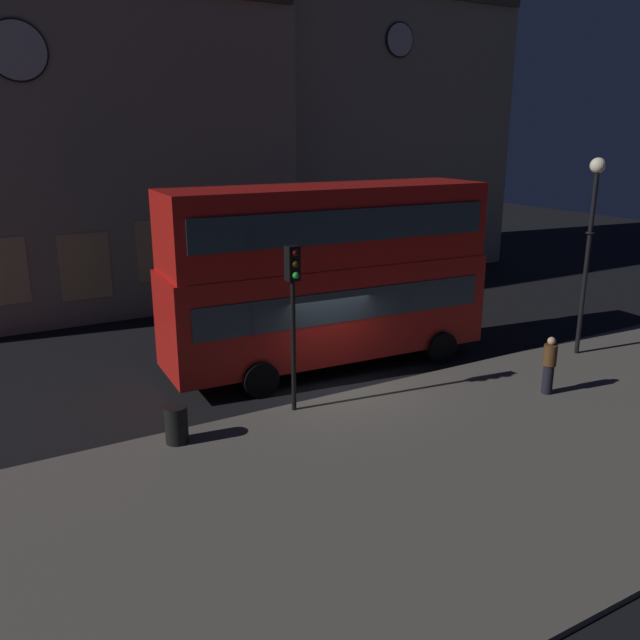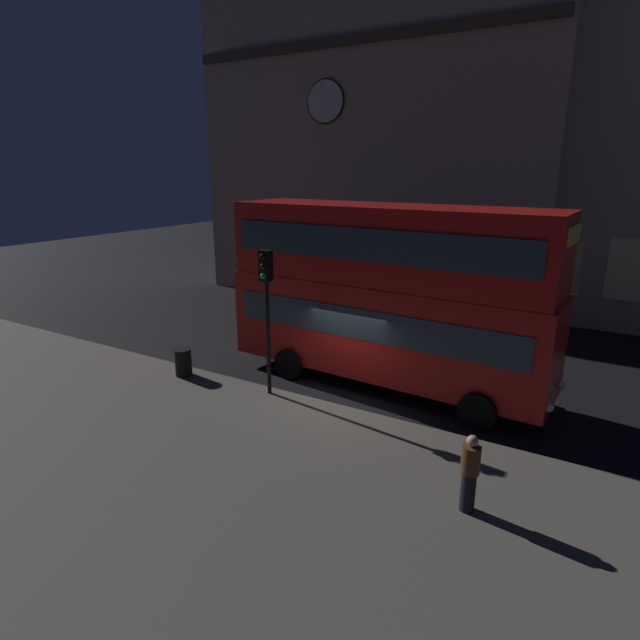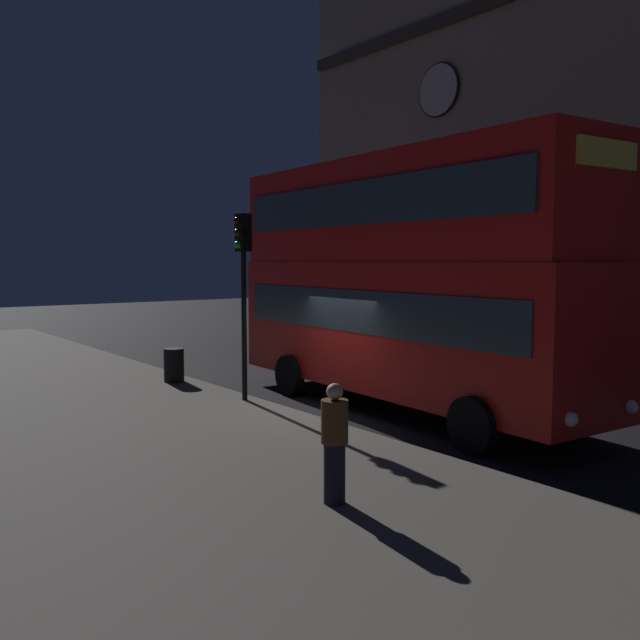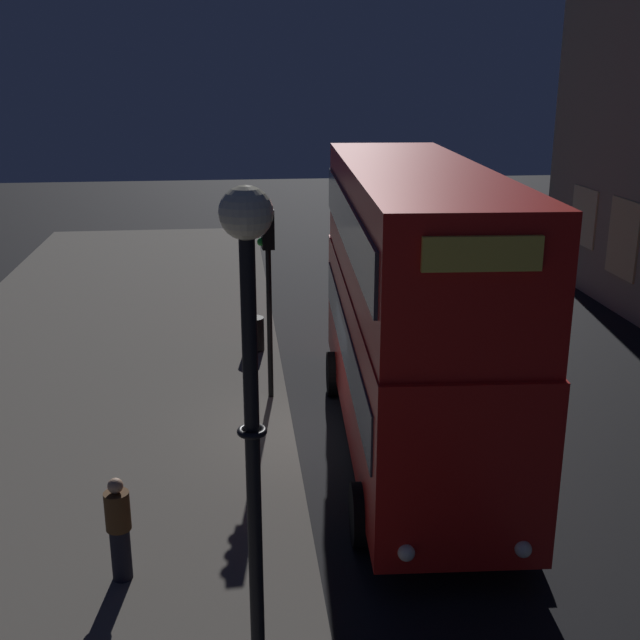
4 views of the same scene
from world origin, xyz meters
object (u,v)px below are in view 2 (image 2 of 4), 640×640
double_decker_bus (386,289)px  litter_bin (183,362)px  traffic_light_near_kerb (266,293)px  pedestrian (470,473)px

double_decker_bus → litter_bin: size_ratio=11.41×
double_decker_bus → traffic_light_near_kerb: size_ratio=2.37×
traffic_light_near_kerb → double_decker_bus: bearing=41.9°
traffic_light_near_kerb → pedestrian: traffic_light_near_kerb is taller
traffic_light_near_kerb → litter_bin: traffic_light_near_kerb is taller
double_decker_bus → pedestrian: bearing=-48.6°
double_decker_bus → traffic_light_near_kerb: bearing=-130.9°
traffic_light_near_kerb → pedestrian: bearing=-24.7°
traffic_light_near_kerb → pedestrian: 7.28m
double_decker_bus → litter_bin: bearing=-150.2°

